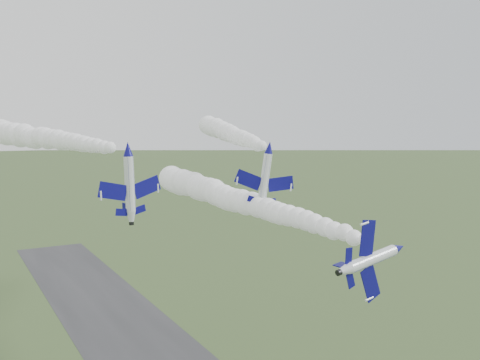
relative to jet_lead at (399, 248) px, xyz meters
name	(u,v)px	position (x,y,z in m)	size (l,w,h in m)	color
jet_lead	(399,248)	(0.00, 0.00, 0.00)	(3.15, 11.46, 9.39)	white
smoke_trail_jet_lead	(244,202)	(-2.03, 33.94, 1.40)	(5.52, 63.23, 5.52)	white
jet_pair_left	(128,149)	(-23.54, 29.63, 11.17)	(10.31, 12.07, 3.01)	white
smoke_trail_jet_pair_left	(42,138)	(-30.86, 57.38, 12.17)	(4.88, 51.43, 4.88)	white
jet_pair_right	(269,147)	(-0.61, 27.97, 10.96)	(9.87, 11.58, 3.07)	white
smoke_trail_jet_pair_right	(228,133)	(10.16, 62.56, 12.80)	(5.21, 67.19, 5.21)	white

